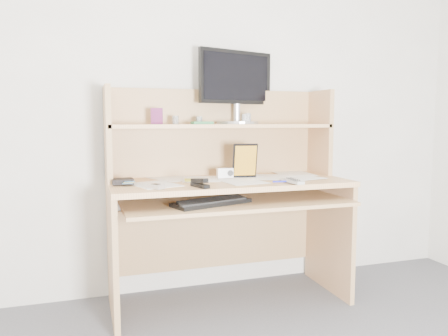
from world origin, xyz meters
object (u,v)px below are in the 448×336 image
object	(u,v)px
desk	(225,188)
keyboard	(212,202)
monitor	(236,85)
tv_remote	(293,181)
game_case	(245,161)

from	to	relation	value
desk	keyboard	distance (m)	0.33
keyboard	monitor	distance (m)	0.84
keyboard	tv_remote	bearing A→B (deg)	-24.50
keyboard	tv_remote	xyz separation A→B (m)	(0.46, -0.05, 0.10)
tv_remote	monitor	bearing A→B (deg)	105.13
desk	tv_remote	distance (m)	0.45
tv_remote	game_case	bearing A→B (deg)	117.31
desk	keyboard	world-z (taller)	desk
desk	keyboard	xyz separation A→B (m)	(-0.17, -0.28, -0.03)
tv_remote	game_case	world-z (taller)	game_case
game_case	monitor	distance (m)	0.50
monitor	keyboard	bearing A→B (deg)	-140.18
keyboard	tv_remote	world-z (taller)	tv_remote
tv_remote	game_case	xyz separation A→B (m)	(-0.18, 0.29, 0.10)
desk	tv_remote	bearing A→B (deg)	-48.41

